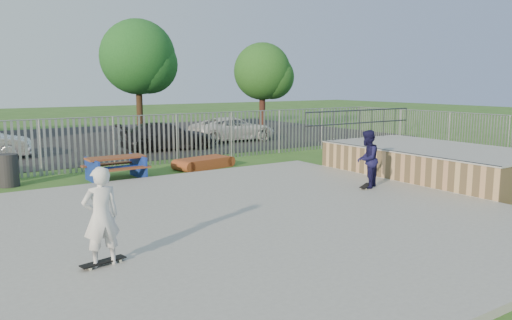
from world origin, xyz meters
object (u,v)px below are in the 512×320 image
car_white (233,129)px  tree_right (262,72)px  tree_mid (138,57)px  skater_navy (367,159)px  car_dark (166,136)px  picnic_table (116,168)px  funbox (204,163)px  trash_bin_grey (8,170)px  skater_white (101,217)px

car_white → tree_right: bearing=-44.2°
tree_mid → skater_navy: 20.10m
car_dark → skater_navy: size_ratio=2.65×
tree_right → skater_navy: bearing=-115.4°
picnic_table → car_white: (9.11, 7.39, 0.27)m
tree_mid → picnic_table: bearing=-114.0°
funbox → trash_bin_grey: 6.76m
trash_bin_grey → car_dark: bearing=34.0°
tree_right → skater_navy: size_ratio=3.41×
car_white → skater_white: 19.61m
funbox → skater_navy: 6.88m
funbox → skater_navy: size_ratio=1.24×
tree_mid → skater_white: bearing=-112.4°
car_white → tree_mid: size_ratio=0.67×
car_dark → skater_navy: 12.14m
picnic_table → skater_navy: skater_navy is taller
car_white → car_dark: bearing=111.6°
trash_bin_grey → tree_mid: size_ratio=0.15×
trash_bin_grey → skater_navy: 11.20m
car_dark → tree_right: (9.54, 5.65, 3.29)m
tree_mid → tree_right: (7.95, -2.00, -0.82)m
tree_mid → skater_white: 23.83m
tree_mid → trash_bin_grey: bearing=-125.8°
funbox → skater_white: bearing=-138.6°
skater_white → tree_mid: bearing=-113.7°
car_dark → skater_white: size_ratio=2.65×
funbox → trash_bin_grey: size_ratio=2.07×
tree_mid → car_white: bearing=-64.1°
picnic_table → trash_bin_grey: 3.28m
picnic_table → tree_right: 18.57m
trash_bin_grey → skater_white: (0.27, -8.94, 0.50)m
tree_mid → skater_navy: tree_mid is taller
funbox → trash_bin_grey: bearing=165.1°
funbox → car_dark: 5.66m
tree_mid → tree_right: 8.24m
picnic_table → funbox: bearing=5.6°
car_dark → car_white: (4.63, 1.39, -0.00)m
skater_white → car_dark: bearing=-118.9°
funbox → tree_mid: size_ratio=0.30×
tree_mid → skater_white: size_ratio=4.11×
car_dark → skater_navy: skater_navy is taller
tree_right → skater_white: bearing=-130.6°
tree_right → skater_navy: tree_right is taller
tree_right → picnic_table: bearing=-140.3°
skater_navy → skater_white: size_ratio=1.00×
skater_white → tree_right: bearing=-131.8°
tree_right → funbox: bearing=-133.0°
funbox → tree_right: 15.78m
car_dark → skater_white: 15.92m
picnic_table → car_dark: (4.48, 6.00, 0.28)m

